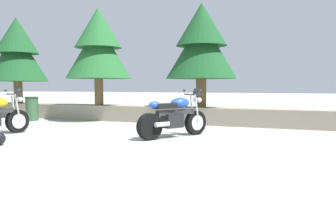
# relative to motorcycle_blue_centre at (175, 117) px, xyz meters

# --- Properties ---
(ground_plane) EXTENTS (120.00, 120.00, 0.00)m
(ground_plane) POSITION_rel_motorcycle_blue_centre_xyz_m (-0.52, -1.71, -0.49)
(ground_plane) COLOR #A3A099
(stone_wall) EXTENTS (36.00, 0.80, 0.55)m
(stone_wall) POSITION_rel_motorcycle_blue_centre_xyz_m (-0.52, 3.09, -0.21)
(stone_wall) COLOR gray
(stone_wall) RESTS_ON ground
(motorcycle_blue_centre) EXTENTS (1.19, 1.87, 1.18)m
(motorcycle_blue_centre) POSITION_rel_motorcycle_blue_centre_xyz_m (0.00, 0.00, 0.00)
(motorcycle_blue_centre) COLOR black
(motorcycle_blue_centre) RESTS_ON ground
(pine_tree_far_left) EXTENTS (2.40, 2.40, 3.47)m
(pine_tree_far_left) POSITION_rel_motorcycle_blue_centre_xyz_m (-8.00, 3.01, 2.19)
(pine_tree_far_left) COLOR brown
(pine_tree_far_left) RESTS_ON stone_wall
(pine_tree_mid_left) EXTENTS (2.34, 2.34, 3.50)m
(pine_tree_mid_left) POSITION_rel_motorcycle_blue_centre_xyz_m (-4.06, 2.91, 2.24)
(pine_tree_mid_left) COLOR brown
(pine_tree_mid_left) RESTS_ON stone_wall
(pine_tree_mid_right) EXTENTS (2.33, 2.33, 3.41)m
(pine_tree_mid_right) POSITION_rel_motorcycle_blue_centre_xyz_m (-0.30, 3.25, 2.18)
(pine_tree_mid_right) COLOR brown
(pine_tree_mid_right) RESTS_ON stone_wall
(trash_bin) EXTENTS (0.46, 0.46, 0.86)m
(trash_bin) POSITION_rel_motorcycle_blue_centre_xyz_m (-6.24, 1.89, -0.05)
(trash_bin) COLOR #335638
(trash_bin) RESTS_ON ground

